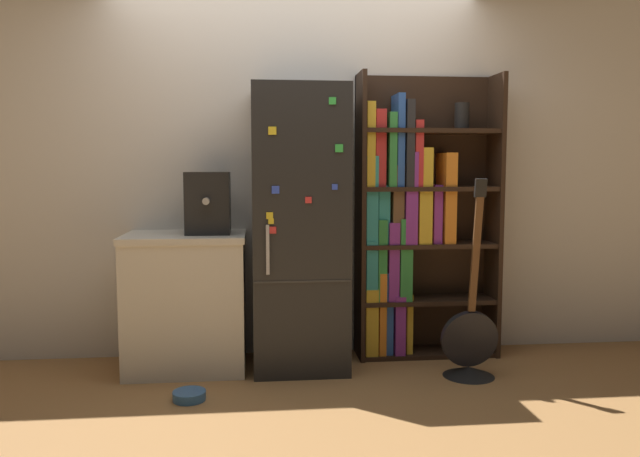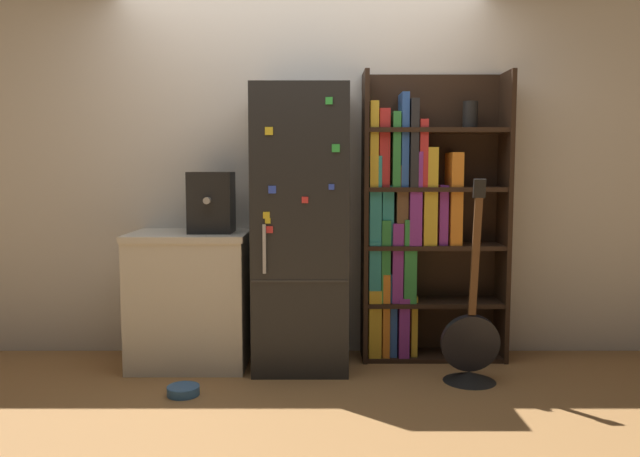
{
  "view_description": "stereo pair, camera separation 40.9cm",
  "coord_description": "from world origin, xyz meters",
  "px_view_note": "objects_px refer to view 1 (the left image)",
  "views": [
    {
      "loc": [
        -0.28,
        -3.9,
        1.31
      ],
      "look_at": [
        0.14,
        0.15,
        0.91
      ],
      "focal_mm": 35.0,
      "sensor_mm": 36.0,
      "label": 1
    },
    {
      "loc": [
        0.13,
        -3.93,
        1.31
      ],
      "look_at": [
        0.14,
        0.15,
        0.91
      ],
      "focal_mm": 35.0,
      "sensor_mm": 36.0,
      "label": 2
    }
  ],
  "objects_px": {
    "bookshelf": "(409,223)",
    "guitar": "(469,349)",
    "espresso_machine": "(208,203)",
    "refrigerator": "(299,229)",
    "pet_bowl": "(189,395)"
  },
  "relations": [
    {
      "from": "bookshelf",
      "to": "guitar",
      "type": "relative_size",
      "value": 1.56
    },
    {
      "from": "bookshelf",
      "to": "espresso_machine",
      "type": "xyz_separation_m",
      "value": [
        -1.36,
        -0.16,
        0.15
      ]
    },
    {
      "from": "bookshelf",
      "to": "guitar",
      "type": "bearing_deg",
      "value": -62.26
    },
    {
      "from": "refrigerator",
      "to": "bookshelf",
      "type": "distance_m",
      "value": 0.8
    },
    {
      "from": "bookshelf",
      "to": "refrigerator",
      "type": "bearing_deg",
      "value": -167.23
    },
    {
      "from": "espresso_machine",
      "to": "guitar",
      "type": "distance_m",
      "value": 1.9
    },
    {
      "from": "refrigerator",
      "to": "bookshelf",
      "type": "bearing_deg",
      "value": 12.77
    },
    {
      "from": "bookshelf",
      "to": "pet_bowl",
      "type": "xyz_separation_m",
      "value": [
        -1.44,
        -0.74,
        -0.9
      ]
    },
    {
      "from": "bookshelf",
      "to": "pet_bowl",
      "type": "relative_size",
      "value": 10.26
    },
    {
      "from": "refrigerator",
      "to": "guitar",
      "type": "relative_size",
      "value": 1.46
    },
    {
      "from": "pet_bowl",
      "to": "espresso_machine",
      "type": "bearing_deg",
      "value": 82.13
    },
    {
      "from": "espresso_machine",
      "to": "pet_bowl",
      "type": "xyz_separation_m",
      "value": [
        -0.08,
        -0.58,
        -1.06
      ]
    },
    {
      "from": "guitar",
      "to": "pet_bowl",
      "type": "distance_m",
      "value": 1.74
    },
    {
      "from": "guitar",
      "to": "bookshelf",
      "type": "bearing_deg",
      "value": 117.74
    },
    {
      "from": "guitar",
      "to": "pet_bowl",
      "type": "xyz_separation_m",
      "value": [
        -1.71,
        -0.23,
        -0.14
      ]
    }
  ]
}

